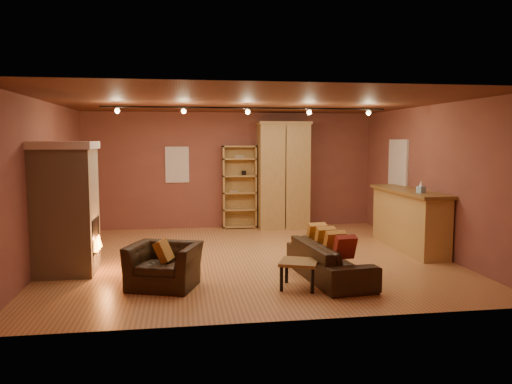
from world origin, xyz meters
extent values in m
plane|color=#A86C3B|center=(0.00, 0.00, 0.00)|extent=(7.00, 7.00, 0.00)
plane|color=#592F1C|center=(0.00, 0.00, 2.80)|extent=(7.00, 7.00, 0.00)
cube|color=brown|center=(0.00, 3.25, 1.40)|extent=(7.00, 0.02, 2.80)
cube|color=brown|center=(-3.50, 0.00, 1.40)|extent=(0.02, 6.50, 2.80)
cube|color=brown|center=(3.50, 0.00, 1.40)|extent=(0.02, 6.50, 2.80)
cube|color=tan|center=(-3.05, -0.60, 1.00)|extent=(0.90, 0.90, 2.00)
cube|color=beige|center=(-3.05, -0.60, 2.06)|extent=(0.98, 0.98, 0.12)
cube|color=black|center=(-2.64, -0.60, 0.60)|extent=(0.10, 0.65, 0.55)
cone|color=orange|center=(-2.58, -0.60, 0.48)|extent=(0.10, 0.10, 0.22)
cube|color=silver|center=(-1.30, 3.23, 1.55)|extent=(0.56, 0.04, 0.86)
cube|color=tan|center=(0.19, 3.23, 1.00)|extent=(0.82, 0.04, 2.00)
cube|color=tan|center=(-0.20, 3.09, 1.00)|extent=(0.04, 0.32, 2.00)
cube|color=tan|center=(0.58, 3.09, 1.00)|extent=(0.04, 0.32, 2.00)
cube|color=gray|center=(0.05, 3.09, 0.89)|extent=(0.18, 0.12, 0.05)
cube|color=black|center=(0.29, 3.09, 1.34)|extent=(0.10, 0.10, 0.12)
cube|color=tan|center=(0.19, 3.09, 0.04)|extent=(0.82, 0.32, 0.04)
cube|color=tan|center=(0.19, 3.09, 0.46)|extent=(0.82, 0.32, 0.04)
cube|color=tan|center=(0.19, 3.09, 0.87)|extent=(0.82, 0.32, 0.03)
cube|color=tan|center=(0.19, 3.09, 1.28)|extent=(0.82, 0.32, 0.04)
cube|color=tan|center=(0.19, 3.09, 1.69)|extent=(0.82, 0.32, 0.04)
cube|color=tan|center=(0.19, 3.09, 1.98)|extent=(0.82, 0.32, 0.04)
cube|color=tan|center=(1.23, 2.92, 1.26)|extent=(1.20, 0.65, 2.51)
cube|color=olive|center=(1.23, 2.60, 1.26)|extent=(0.02, 0.01, 2.41)
cube|color=tan|center=(1.23, 2.92, 2.54)|extent=(1.26, 0.71, 0.06)
cube|color=tan|center=(3.20, 0.25, 0.56)|extent=(0.53, 2.33, 1.11)
cube|color=olive|center=(3.20, 0.25, 1.14)|extent=(0.65, 2.45, 0.06)
cube|color=#8CBDE0|center=(3.15, -0.30, 1.23)|extent=(0.16, 0.16, 0.12)
cone|color=white|center=(3.15, -0.30, 1.35)|extent=(0.08, 0.08, 0.10)
cube|color=silver|center=(3.47, 1.40, 1.65)|extent=(0.05, 0.90, 1.00)
imported|color=black|center=(1.04, -1.56, 0.38)|extent=(0.77, 1.99, 0.76)
cube|color=maroon|center=(1.10, -2.10, 0.61)|extent=(0.32, 0.26, 0.36)
cube|color=#B3782E|center=(1.06, -1.74, 0.61)|extent=(0.32, 0.26, 0.36)
cube|color=#B3782E|center=(1.02, -1.37, 0.61)|extent=(0.32, 0.26, 0.36)
cube|color=#B3782E|center=(0.98, -1.01, 0.61)|extent=(0.32, 0.26, 0.36)
imported|color=black|center=(-1.48, -1.62, 0.42)|extent=(1.13, 0.92, 0.85)
cube|color=#B3782E|center=(-1.48, -1.62, 0.53)|extent=(0.32, 0.36, 0.34)
cube|color=olive|center=(0.46, -1.97, 0.38)|extent=(0.69, 0.69, 0.04)
cube|color=black|center=(0.24, -2.19, 0.18)|extent=(0.04, 0.04, 0.35)
cube|color=black|center=(0.68, -2.19, 0.18)|extent=(0.04, 0.04, 0.35)
cube|color=black|center=(0.24, -1.75, 0.18)|extent=(0.04, 0.04, 0.35)
cube|color=black|center=(0.68, -1.75, 0.18)|extent=(0.04, 0.04, 0.35)
cylinder|color=black|center=(0.00, 0.20, 2.72)|extent=(5.20, 0.03, 0.03)
sphere|color=#FFD88C|center=(-2.30, 0.20, 2.65)|extent=(0.09, 0.09, 0.09)
sphere|color=#FFD88C|center=(-1.15, 0.20, 2.65)|extent=(0.09, 0.09, 0.09)
sphere|color=#FFD88C|center=(0.00, 0.20, 2.65)|extent=(0.09, 0.09, 0.09)
sphere|color=#FFD88C|center=(1.15, 0.20, 2.65)|extent=(0.09, 0.09, 0.09)
sphere|color=#FFD88C|center=(2.30, 0.20, 2.65)|extent=(0.09, 0.09, 0.09)
camera|label=1|loc=(-1.22, -8.86, 2.15)|focal=35.00mm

